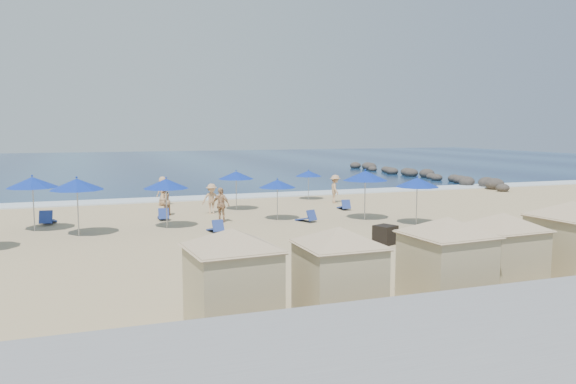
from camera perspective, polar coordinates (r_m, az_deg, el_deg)
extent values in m
plane|color=tan|center=(23.90, -3.79, -5.13)|extent=(160.00, 160.00, 0.00)
cube|color=#0E244D|center=(77.93, -14.98, 2.78)|extent=(160.00, 80.00, 0.06)
cube|color=white|center=(38.85, -10.08, -0.65)|extent=(160.00, 2.50, 0.08)
cube|color=gray|center=(12.24, 13.70, -14.11)|extent=(160.00, 2.20, 1.10)
cube|color=gray|center=(9.84, 23.83, -15.91)|extent=(160.00, 4.00, 0.12)
ellipsoid|color=#2E2926|center=(45.82, 20.98, 0.39)|extent=(1.00, 1.00, 0.65)
ellipsoid|color=#2E2926|center=(47.26, 20.25, 0.76)|extent=(1.48, 1.48, 0.96)
ellipsoid|color=#2E2926|center=(48.71, 19.55, 0.92)|extent=(1.40, 1.40, 0.91)
ellipsoid|color=#2E2926|center=(49.37, 17.70, 1.03)|extent=(1.32, 1.32, 0.86)
ellipsoid|color=#2E2926|center=(50.85, 17.10, 1.18)|extent=(1.24, 1.24, 0.81)
ellipsoid|color=#2E2926|center=(52.33, 16.54, 1.32)|extent=(1.16, 1.16, 0.75)
ellipsoid|color=#2E2926|center=(53.07, 14.85, 1.41)|extent=(1.08, 1.08, 0.70)
ellipsoid|color=#2E2926|center=(54.57, 14.38, 1.54)|extent=(1.00, 1.00, 0.65)
ellipsoid|color=#2E2926|center=(56.07, 13.93, 1.82)|extent=(1.48, 1.48, 0.96)
ellipsoid|color=#2E2926|center=(56.87, 12.39, 1.90)|extent=(1.40, 1.40, 0.91)
ellipsoid|color=#2E2926|center=(58.40, 12.01, 2.00)|extent=(1.32, 1.32, 0.86)
ellipsoid|color=#2E2926|center=(59.25, 10.55, 2.08)|extent=(1.24, 1.24, 0.81)
ellipsoid|color=#2E2926|center=(60.78, 10.23, 2.17)|extent=(1.16, 1.16, 0.75)
ellipsoid|color=#2E2926|center=(62.32, 9.93, 2.26)|extent=(1.08, 1.08, 0.70)
ellipsoid|color=#2E2926|center=(63.23, 8.59, 2.33)|extent=(1.00, 1.00, 0.65)
ellipsoid|color=#2E2926|center=(64.76, 8.34, 2.55)|extent=(1.48, 1.48, 0.96)
ellipsoid|color=#2E2926|center=(66.31, 8.10, 2.62)|extent=(1.40, 1.40, 0.91)
ellipsoid|color=#2E2926|center=(67.26, 6.87, 2.68)|extent=(1.32, 1.32, 0.86)
cube|color=black|center=(23.82, 9.85, -4.29)|extent=(1.03, 1.03, 0.78)
cube|color=tan|center=(13.81, -5.68, -9.68)|extent=(2.11, 2.11, 1.95)
cube|color=tan|center=(13.57, -5.72, -5.71)|extent=(2.21, 2.21, 0.08)
pyramid|color=tan|center=(13.47, -5.75, -3.68)|extent=(4.27, 4.27, 0.49)
cube|color=tan|center=(14.52, 5.18, -9.01)|extent=(1.90, 1.90, 1.88)
cube|color=tan|center=(14.30, 5.22, -5.37)|extent=(2.00, 2.00, 0.08)
pyramid|color=tan|center=(14.21, 5.24, -3.52)|extent=(4.12, 4.12, 0.47)
cube|color=tan|center=(16.03, 15.75, -7.61)|extent=(2.09, 2.09, 1.95)
cube|color=tan|center=(15.83, 15.86, -4.18)|extent=(2.20, 2.20, 0.08)
pyramid|color=tan|center=(15.75, 15.92, -2.43)|extent=(4.27, 4.27, 0.49)
cube|color=tan|center=(17.83, 20.87, -6.48)|extent=(1.99, 1.99, 1.89)
cube|color=tan|center=(17.65, 21.00, -3.49)|extent=(2.09, 2.09, 0.08)
pyramid|color=tan|center=(17.57, 21.06, -1.98)|extent=(4.13, 4.13, 0.47)
cube|color=tan|center=(20.02, 26.74, -5.14)|extent=(2.21, 2.21, 2.03)
cube|color=tan|center=(19.85, 26.89, -2.27)|extent=(2.32, 2.32, 0.08)
pyramid|color=tan|center=(19.78, 26.96, -0.81)|extent=(4.44, 4.44, 0.51)
cylinder|color=#A5A8AD|center=(28.88, -24.42, -1.56)|extent=(0.06, 0.06, 2.11)
cone|color=#0E2B99|center=(28.74, -24.54, 0.91)|extent=(2.33, 2.33, 0.50)
sphere|color=#0E2B99|center=(28.72, -24.57, 1.51)|extent=(0.09, 0.09, 0.09)
cylinder|color=#A5A8AD|center=(26.81, -20.55, -1.94)|extent=(0.06, 0.06, 2.14)
cone|color=#0E2B99|center=(26.66, -20.66, 0.75)|extent=(2.36, 2.36, 0.51)
sphere|color=#0E2B99|center=(26.63, -20.69, 1.41)|extent=(0.09, 0.09, 0.09)
cylinder|color=#A5A8AD|center=(27.73, -12.23, -1.57)|extent=(0.05, 0.05, 1.98)
cone|color=#0E2B99|center=(27.59, -12.28, 0.84)|extent=(2.19, 2.19, 0.47)
sphere|color=#0E2B99|center=(27.57, -12.30, 1.43)|extent=(0.08, 0.08, 0.08)
cylinder|color=#A5A8AD|center=(33.19, -5.28, -0.21)|extent=(0.05, 0.05, 1.89)
cone|color=#0E2B99|center=(33.07, -5.30, 1.72)|extent=(2.09, 2.09, 0.45)
sphere|color=#0E2B99|center=(33.05, -5.31, 2.19)|extent=(0.08, 0.08, 0.08)
cylinder|color=#A5A8AD|center=(29.47, -1.09, -1.16)|extent=(0.05, 0.05, 1.76)
cone|color=#0E2B99|center=(29.35, -1.09, 0.85)|extent=(1.95, 1.95, 0.42)
sphere|color=#0E2B99|center=(29.33, -1.09, 1.35)|extent=(0.07, 0.07, 0.07)
cylinder|color=#A5A8AD|center=(37.91, 2.09, 0.45)|extent=(0.04, 0.04, 1.63)
cone|color=#0E2B99|center=(37.82, 2.10, 1.90)|extent=(1.80, 1.80, 0.39)
sphere|color=#0E2B99|center=(37.81, 2.10, 2.26)|extent=(0.07, 0.07, 0.07)
cylinder|color=#A5A8AD|center=(29.80, 7.81, -0.77)|extent=(0.06, 0.06, 2.14)
cone|color=#0E2B99|center=(29.67, 7.85, 1.66)|extent=(2.37, 2.37, 0.51)
sphere|color=#0E2B99|center=(29.65, 7.86, 2.25)|extent=(0.09, 0.09, 0.09)
cylinder|color=#A5A8AD|center=(28.73, 12.93, -1.33)|extent=(0.05, 0.05, 1.96)
cone|color=#0E2B99|center=(28.60, 12.99, 0.97)|extent=(2.16, 2.16, 0.46)
sphere|color=#0E2B99|center=(28.57, 13.01, 1.54)|extent=(0.08, 0.08, 0.08)
cube|color=navy|center=(30.79, -23.18, -2.68)|extent=(0.78, 1.39, 0.36)
cube|color=navy|center=(30.21, -23.39, -2.35)|extent=(0.66, 0.43, 0.64)
cube|color=navy|center=(30.44, -12.57, -2.45)|extent=(0.61, 1.18, 0.32)
cube|color=navy|center=(29.93, -12.52, -2.16)|extent=(0.56, 0.35, 0.56)
cube|color=navy|center=(26.39, -7.43, -3.73)|extent=(0.63, 1.15, 0.30)
cube|color=navy|center=(25.92, -7.11, -3.42)|extent=(0.55, 0.36, 0.54)
cube|color=navy|center=(29.12, 1.79, -2.71)|extent=(0.89, 1.24, 0.31)
cube|color=navy|center=(28.74, 2.42, -2.38)|extent=(0.60, 0.47, 0.54)
cube|color=navy|center=(33.55, 5.66, -1.52)|extent=(0.63, 1.14, 0.30)
cube|color=navy|center=(33.09, 5.93, -1.25)|extent=(0.54, 0.35, 0.53)
imported|color=tan|center=(31.57, -12.47, -0.85)|extent=(1.04, 1.06, 1.72)
imported|color=tan|center=(28.99, -6.85, -1.31)|extent=(1.02, 1.08, 1.79)
imported|color=tan|center=(36.31, 4.81, 0.32)|extent=(0.90, 1.29, 1.82)
imported|color=tan|center=(35.84, -12.57, 0.10)|extent=(1.06, 1.00, 1.82)
imported|color=tan|center=(31.93, -7.76, -0.68)|extent=(1.10, 0.64, 1.70)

